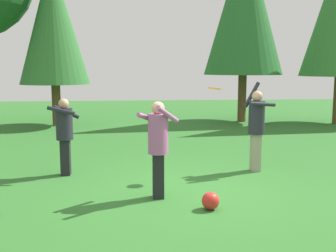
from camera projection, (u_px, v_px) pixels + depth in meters
ground_plane at (185, 192)px, 7.28m from camera, size 40.00×40.00×0.00m
person_thrower at (256, 123)px, 8.60m from camera, size 0.61×0.60×1.90m
person_catcher at (158, 141)px, 6.81m from camera, size 0.73×0.73×1.65m
person_bystander at (65, 130)px, 8.28m from camera, size 0.59×0.53×1.58m
frisbee at (215, 89)px, 8.11m from camera, size 0.34×0.34×0.06m
ball_red at (211, 201)px, 6.35m from camera, size 0.28×0.28×0.28m
tree_left at (53, 22)px, 14.94m from camera, size 2.58×2.58×6.16m
tree_right at (244, 4)px, 15.97m from camera, size 3.12×3.12×7.45m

